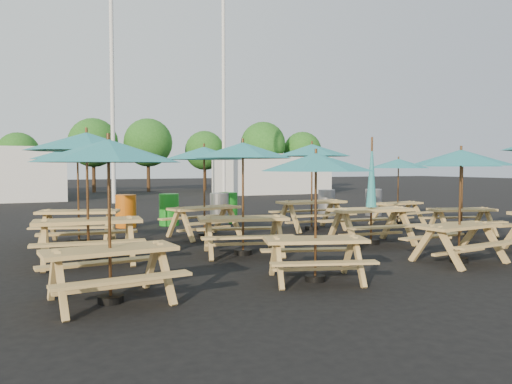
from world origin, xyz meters
name	(u,v)px	position (x,y,z in m)	size (l,w,h in m)	color
ground	(281,239)	(0.00, 0.00, 0.00)	(120.00, 120.00, 0.00)	black
picnic_unit_0	(109,160)	(-4.73, -4.27, 1.90)	(2.17, 2.17, 2.19)	#AD844C
picnic_unit_1	(87,149)	(-4.72, -1.32, 2.13)	(2.38, 2.38, 2.46)	#AD844C
picnic_unit_2	(78,158)	(-4.67, 1.30, 2.01)	(2.61, 2.61, 2.32)	#AD844C
picnic_unit_3	(316,170)	(-1.60, -4.32, 1.76)	(2.30, 2.30, 2.04)	#AD844C
picnic_unit_4	(243,157)	(-1.73, -1.68, 2.01)	(2.51, 2.51, 2.32)	#AD844C
picnic_unit_5	(204,158)	(-1.65, 1.05, 2.01)	(2.54, 2.54, 2.33)	#AD844C
picnic_unit_6	(461,164)	(1.67, -4.12, 1.85)	(2.14, 2.14, 2.14)	#AD844C
picnic_unit_7	(371,200)	(1.54, -1.61, 1.02)	(2.07, 1.84, 2.49)	#AD844C
picnic_unit_8	(312,155)	(1.62, 1.22, 2.13)	(2.21, 2.21, 2.46)	#AD844C
picnic_unit_10	(463,165)	(4.56, -1.46, 1.83)	(2.33, 2.33, 2.12)	#AD844C
picnic_unit_11	(398,167)	(4.66, 1.16, 1.78)	(2.07, 2.07, 2.06)	#AD844C
waste_bin_0	(126,211)	(-3.13, 3.95, 0.48)	(0.60, 0.60, 0.97)	#C4580B
waste_bin_1	(169,210)	(-1.84, 3.91, 0.48)	(0.60, 0.60, 0.97)	#18841C
waste_bin_2	(219,208)	(-0.28, 3.68, 0.48)	(0.60, 0.60, 0.97)	gray
waste_bin_3	(228,208)	(0.07, 3.84, 0.48)	(0.60, 0.60, 0.97)	#18841C
waste_bin_4	(327,203)	(3.98, 4.16, 0.48)	(0.60, 0.60, 0.97)	gray
waste_bin_5	(374,202)	(5.79, 3.83, 0.48)	(0.60, 0.60, 0.97)	gray
mast_0	(112,79)	(-2.00, 14.00, 6.00)	(0.20, 0.20, 12.00)	silver
mast_1	(224,93)	(4.50, 16.00, 6.00)	(0.20, 0.20, 12.00)	silver
event_tent_1	(271,174)	(9.00, 19.00, 1.30)	(7.00, 4.00, 2.60)	silver
tree_2	(18,153)	(-6.39, 23.65, 2.62)	(2.59, 2.59, 3.93)	#382314
tree_3	(93,143)	(-1.75, 24.72, 3.41)	(3.36, 3.36, 5.09)	#382314
tree_4	(148,143)	(1.90, 24.26, 3.46)	(3.41, 3.41, 5.17)	#382314
tree_5	(205,151)	(6.22, 24.67, 2.97)	(2.94, 2.94, 4.45)	#382314
tree_6	(263,144)	(10.23, 22.90, 3.43)	(3.38, 3.38, 5.13)	#382314
tree_7	(302,151)	(13.63, 22.92, 2.99)	(2.95, 2.95, 4.48)	#382314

